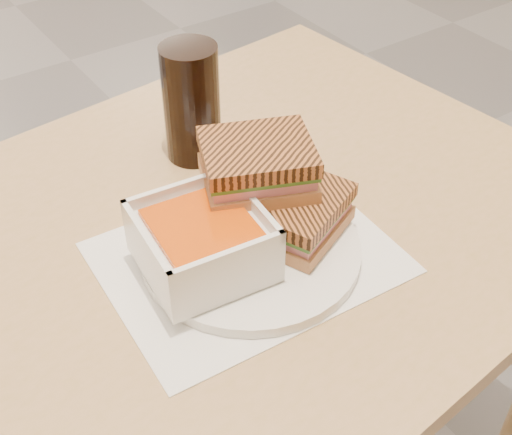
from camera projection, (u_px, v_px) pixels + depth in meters
main_table at (140, 339)px, 0.87m from camera, size 1.27×0.82×0.75m
tray_liner at (248, 258)px, 0.82m from camera, size 0.34×0.27×0.00m
plate at (250, 249)px, 0.82m from camera, size 0.26×0.26×0.01m
soup_bowl at (202, 243)px, 0.77m from camera, size 0.15×0.15×0.07m
panini_lower at (298, 213)px, 0.82m from camera, size 0.14×0.13×0.05m
panini_upper at (258, 165)px, 0.80m from camera, size 0.16×0.15×0.06m
cola_glass at (192, 103)px, 0.93m from camera, size 0.08×0.08×0.16m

